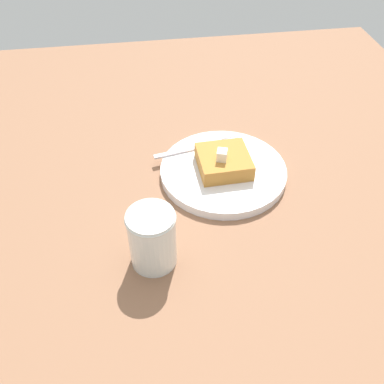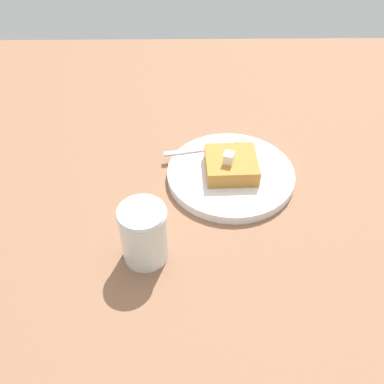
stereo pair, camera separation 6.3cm
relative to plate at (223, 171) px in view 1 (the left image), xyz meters
The scene contains 6 objects.
table_surface 4.54cm from the plate, 10.45° to the right, with size 107.15×107.15×2.22cm, color brown.
plate is the anchor object (origin of this frame).
toast_slice_center 2.03cm from the plate, behind, with size 8.32×8.28×2.76cm, color #B2742E.
butter_pat_primary 4.45cm from the plate, 58.31° to the left, with size 1.76×1.59×1.76cm, color #F6EACA.
fork 6.60cm from the plate, 68.64° to the right, with size 15.98×4.49×0.36cm.
syrup_jar 20.94cm from the plate, 50.85° to the left, with size 6.61×6.61×8.93cm.
Camera 1 is at (9.37, 53.79, 50.31)cm, focal length 40.00 mm.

